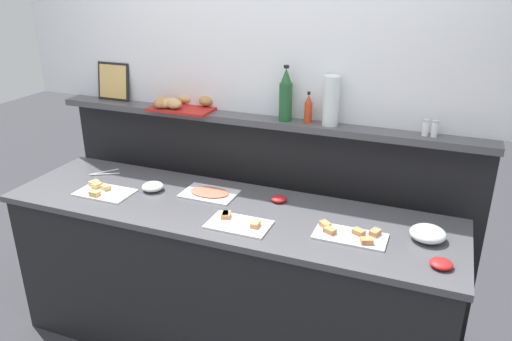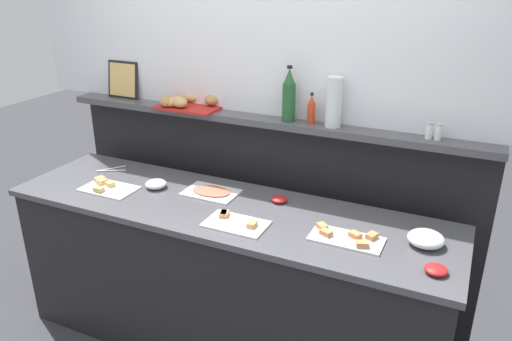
# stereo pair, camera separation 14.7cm
# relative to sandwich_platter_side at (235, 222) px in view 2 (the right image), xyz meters

# --- Properties ---
(ground_plane) EXTENTS (12.00, 12.00, 0.00)m
(ground_plane) POSITION_rel_sandwich_platter_side_xyz_m (-0.15, 0.75, -0.93)
(ground_plane) COLOR #38383D
(buffet_counter) EXTENTS (2.50, 0.69, 0.92)m
(buffet_counter) POSITION_rel_sandwich_platter_side_xyz_m (-0.15, 0.15, -0.47)
(buffet_counter) COLOR black
(buffet_counter) RESTS_ON ground_plane
(back_ledge_unit) EXTENTS (2.67, 0.22, 1.31)m
(back_ledge_unit) POSITION_rel_sandwich_platter_side_xyz_m (-0.15, 0.67, -0.24)
(back_ledge_unit) COLOR black
(back_ledge_unit) RESTS_ON ground_plane
(upper_wall_panel) EXTENTS (3.27, 0.08, 1.29)m
(upper_wall_panel) POSITION_rel_sandwich_platter_side_xyz_m (-0.15, 0.69, 1.02)
(upper_wall_panel) COLOR white
(upper_wall_panel) RESTS_ON back_ledge_unit
(sandwich_platter_side) EXTENTS (0.32, 0.19, 0.04)m
(sandwich_platter_side) POSITION_rel_sandwich_platter_side_xyz_m (0.00, 0.00, 0.00)
(sandwich_platter_side) COLOR white
(sandwich_platter_side) RESTS_ON buffet_counter
(sandwich_platter_front) EXTENTS (0.35, 0.17, 0.04)m
(sandwich_platter_front) POSITION_rel_sandwich_platter_side_xyz_m (0.55, 0.09, 0.00)
(sandwich_platter_front) COLOR silver
(sandwich_platter_front) RESTS_ON buffet_counter
(sandwich_platter_rear) EXTENTS (0.32, 0.20, 0.04)m
(sandwich_platter_rear) POSITION_rel_sandwich_platter_side_xyz_m (-0.88, 0.06, 0.00)
(sandwich_platter_rear) COLOR white
(sandwich_platter_rear) RESTS_ON buffet_counter
(cold_cuts_platter) EXTENTS (0.31, 0.21, 0.02)m
(cold_cuts_platter) POSITION_rel_sandwich_platter_side_xyz_m (-0.30, 0.27, 0.00)
(cold_cuts_platter) COLOR silver
(cold_cuts_platter) RESTS_ON buffet_counter
(glass_bowl_large) EXTENTS (0.13, 0.13, 0.05)m
(glass_bowl_large) POSITION_rel_sandwich_platter_side_xyz_m (-0.63, 0.20, 0.01)
(glass_bowl_large) COLOR silver
(glass_bowl_large) RESTS_ON buffet_counter
(glass_bowl_medium) EXTENTS (0.17, 0.17, 0.07)m
(glass_bowl_medium) POSITION_rel_sandwich_platter_side_xyz_m (0.90, 0.19, 0.02)
(glass_bowl_medium) COLOR silver
(glass_bowl_medium) RESTS_ON buffet_counter
(condiment_bowl_teal) EXTENTS (0.09, 0.09, 0.03)m
(condiment_bowl_teal) POSITION_rel_sandwich_platter_side_xyz_m (0.10, 0.33, 0.01)
(condiment_bowl_teal) COLOR red
(condiment_bowl_teal) RESTS_ON buffet_counter
(condiment_bowl_red) EXTENTS (0.10, 0.10, 0.03)m
(condiment_bowl_red) POSITION_rel_sandwich_platter_side_xyz_m (0.97, -0.03, 0.01)
(condiment_bowl_red) COLOR red
(condiment_bowl_red) RESTS_ON buffet_counter
(serving_tongs) EXTENTS (0.17, 0.16, 0.01)m
(serving_tongs) POSITION_rel_sandwich_platter_side_xyz_m (-1.05, 0.30, -0.00)
(serving_tongs) COLOR #B7BABF
(serving_tongs) RESTS_ON buffet_counter
(hot_sauce_bottle) EXTENTS (0.04, 0.04, 0.18)m
(hot_sauce_bottle) POSITION_rel_sandwich_platter_side_xyz_m (0.18, 0.60, 0.46)
(hot_sauce_bottle) COLOR red
(hot_sauce_bottle) RESTS_ON back_ledge_unit
(wine_bottle_green) EXTENTS (0.08, 0.08, 0.32)m
(wine_bottle_green) POSITION_rel_sandwich_platter_side_xyz_m (0.05, 0.59, 0.52)
(wine_bottle_green) COLOR #23562D
(wine_bottle_green) RESTS_ON back_ledge_unit
(salt_shaker) EXTENTS (0.03, 0.03, 0.09)m
(salt_shaker) POSITION_rel_sandwich_platter_side_xyz_m (0.81, 0.59, 0.42)
(salt_shaker) COLOR white
(salt_shaker) RESTS_ON back_ledge_unit
(pepper_shaker) EXTENTS (0.03, 0.03, 0.09)m
(pepper_shaker) POSITION_rel_sandwich_platter_side_xyz_m (0.86, 0.59, 0.42)
(pepper_shaker) COLOR white
(pepper_shaker) RESTS_ON back_ledge_unit
(bread_basket) EXTENTS (0.40, 0.30, 0.08)m
(bread_basket) POSITION_rel_sandwich_platter_side_xyz_m (-0.64, 0.59, 0.42)
(bread_basket) COLOR #B2231E
(bread_basket) RESTS_ON back_ledge_unit
(framed_picture) EXTENTS (0.24, 0.05, 0.24)m
(framed_picture) POSITION_rel_sandwich_platter_side_xyz_m (-1.16, 0.63, 0.50)
(framed_picture) COLOR black
(framed_picture) RESTS_ON back_ledge_unit
(water_carafe) EXTENTS (0.09, 0.09, 0.28)m
(water_carafe) POSITION_rel_sandwich_platter_side_xyz_m (0.30, 0.59, 0.52)
(water_carafe) COLOR silver
(water_carafe) RESTS_ON back_ledge_unit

